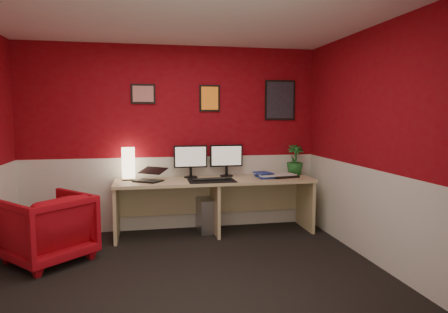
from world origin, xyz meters
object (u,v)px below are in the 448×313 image
shoji_lamp (128,165)px  laptop (148,173)px  desk (215,206)px  zen_tray (284,176)px  potted_plant (295,160)px  monitor_left (191,156)px  monitor_right (227,155)px  pc_tower (205,214)px  armchair (47,228)px

shoji_lamp → laptop: shoji_lamp is taller
desk → zen_tray: size_ratio=7.43×
potted_plant → monitor_left: bearing=179.5°
monitor_right → pc_tower: monitor_right is taller
desk → monitor_left: monitor_left is taller
shoji_lamp → armchair: size_ratio=0.50×
monitor_right → armchair: 2.40m
shoji_lamp → zen_tray: 2.08m
zen_tray → armchair: bearing=-167.3°
monitor_right → monitor_left: bearing=-177.1°
zen_tray → potted_plant: (0.23, 0.19, 0.20)m
pc_tower → shoji_lamp: bearing=174.5°
monitor_right → pc_tower: bearing=-167.6°
desk → pc_tower: desk is taller
monitor_left → zen_tray: size_ratio=1.66×
shoji_lamp → armchair: (-0.83, -0.83, -0.56)m
armchair → potted_plant: bearing=152.4°
desk → pc_tower: size_ratio=5.78×
potted_plant → laptop: bearing=-174.3°
shoji_lamp → zen_tray: size_ratio=1.14×
monitor_left → armchair: 1.96m
monitor_left → shoji_lamp: bearing=-178.7°
pc_tower → armchair: size_ratio=0.56×
monitor_left → desk: bearing=-32.9°
monitor_left → pc_tower: bearing=-12.5°
monitor_right → armchair: bearing=-157.7°
monitor_right → desk: bearing=-132.0°
desk → zen_tray: 1.02m
laptop → pc_tower: size_ratio=0.73×
monitor_left → zen_tray: (1.25, -0.20, -0.28)m
desk → shoji_lamp: (-1.11, 0.18, 0.56)m
zen_tray → monitor_right: bearing=163.2°
zen_tray → pc_tower: bearing=171.5°
laptop → zen_tray: size_ratio=0.94×
monitor_left → monitor_right: same height
potted_plant → armchair: 3.28m
zen_tray → pc_tower: zen_tray is taller
desk → potted_plant: bearing=8.8°
laptop → potted_plant: bearing=42.3°
desk → monitor_right: (0.20, 0.22, 0.66)m
pc_tower → desk: bearing=-58.3°
laptop → pc_tower: laptop is taller
monitor_left → laptop: bearing=-159.3°
shoji_lamp → monitor_left: (0.81, 0.02, 0.09)m
laptop → pc_tower: bearing=49.5°
desk → pc_tower: bearing=125.9°
zen_tray → potted_plant: size_ratio=0.82×
potted_plant → pc_tower: size_ratio=0.94×
desk → monitor_right: size_ratio=4.48×
laptop → monitor_right: (1.07, 0.24, 0.18)m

